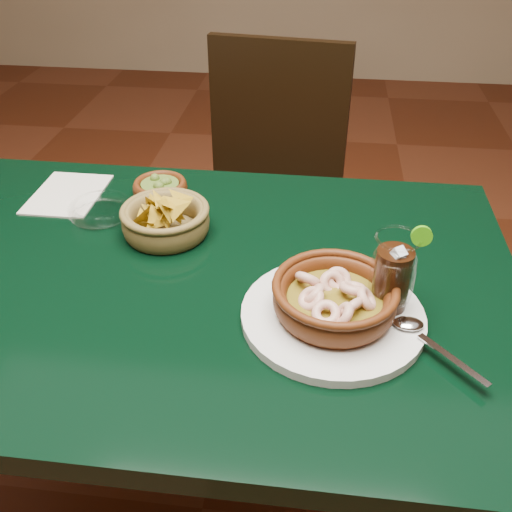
# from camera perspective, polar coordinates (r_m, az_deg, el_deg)

# --- Properties ---
(ground) EXTENTS (7.00, 7.00, 0.00)m
(ground) POSITION_cam_1_polar(r_m,az_deg,el_deg) (1.59, -5.40, -23.85)
(ground) COLOR #471C0C
(ground) RESTS_ON ground
(dining_table) EXTENTS (1.20, 0.80, 0.75)m
(dining_table) POSITION_cam_1_polar(r_m,az_deg,el_deg) (1.08, -7.26, -5.75)
(dining_table) COLOR black
(dining_table) RESTS_ON ground
(dining_chair) EXTENTS (0.49, 0.49, 0.95)m
(dining_chair) POSITION_cam_1_polar(r_m,az_deg,el_deg) (1.72, 1.19, 6.10)
(dining_chair) COLOR black
(dining_chair) RESTS_ON ground
(shrimp_plate) EXTENTS (0.36, 0.29, 0.08)m
(shrimp_plate) POSITION_cam_1_polar(r_m,az_deg,el_deg) (0.90, 7.83, -4.67)
(shrimp_plate) COLOR silver
(shrimp_plate) RESTS_ON dining_table
(chip_basket) EXTENTS (0.20, 0.20, 0.11)m
(chip_basket) POSITION_cam_1_polar(r_m,az_deg,el_deg) (1.12, -9.05, 3.60)
(chip_basket) COLOR brown
(chip_basket) RESTS_ON dining_table
(guacamole_ramekin) EXTENTS (0.14, 0.14, 0.05)m
(guacamole_ramekin) POSITION_cam_1_polar(r_m,az_deg,el_deg) (1.25, -9.55, 6.71)
(guacamole_ramekin) COLOR #451D0A
(guacamole_ramekin) RESTS_ON dining_table
(cola_drink) EXTENTS (0.14, 0.14, 0.17)m
(cola_drink) POSITION_cam_1_polar(r_m,az_deg,el_deg) (0.91, 13.44, -2.08)
(cola_drink) COLOR white
(cola_drink) RESTS_ON dining_table
(glass_ashtray) EXTENTS (0.14, 0.14, 0.03)m
(glass_ashtray) POSITION_cam_1_polar(r_m,az_deg,el_deg) (1.21, -15.25, 4.48)
(glass_ashtray) COLOR white
(glass_ashtray) RESTS_ON dining_table
(paper_menu) EXTENTS (0.14, 0.19, 0.00)m
(paper_menu) POSITION_cam_1_polar(r_m,az_deg,el_deg) (1.32, -18.31, 5.91)
(paper_menu) COLOR beige
(paper_menu) RESTS_ON dining_table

